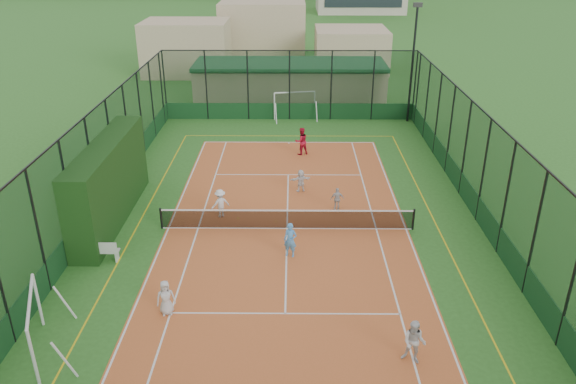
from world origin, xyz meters
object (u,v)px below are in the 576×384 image
Objects in this scene: floodlight_ne at (412,64)px; child_near_right at (414,342)px; white_bench at (98,250)px; coach at (301,141)px; child_far_left at (220,203)px; child_near_left at (166,298)px; child_far_back at (301,181)px; clubhouse at (290,82)px; futsal_goal_far at (295,106)px; child_near_mid at (290,240)px; child_far_right at (337,199)px; futsal_goal_near at (36,327)px.

floodlight_ne is 5.48× the size of child_near_right.
coach is (8.57, 12.54, 0.37)m from white_bench.
white_bench is at bearing 11.85° from child_far_left.
child_far_back is (4.91, 10.60, -0.07)m from child_near_left.
futsal_goal_far is at bearing -85.65° from clubhouse.
child_far_back is (0.52, 6.59, -0.15)m from child_near_mid.
child_far_right is 0.96× the size of child_far_back.
child_near_left is (-12.83, -23.01, -3.45)m from floodlight_ne.
clubhouse reaches higher than coach.
child_near_mid is 4.92m from child_far_left.
child_far_left is at bearing 22.49° from child_far_back.
futsal_goal_far reaches higher than child_near_right.
futsal_goal_near is (-0.09, -5.68, 0.53)m from white_bench.
child_far_left is (-3.20, -20.80, -0.86)m from clubhouse.
futsal_goal_far is at bearing 176.30° from floodlight_ne.
child_near_right is (3.70, -25.96, -0.23)m from futsal_goal_far.
white_bench is 5.70m from futsal_goal_near.
clubhouse reaches higher than white_bench.
child_far_back is at bearing 64.00° from coach.
futsal_goal_near reaches higher than child_near_left.
floodlight_ne is at bearing -163.61° from coach.
child_near_left is 8.64m from child_near_right.
coach reaches higher than white_bench.
clubhouse is at bearing -87.10° from child_far_right.
floodlight_ne is 2.60× the size of futsal_goal_near.
futsal_goal_far reaches higher than child_far_back.
child_near_left is at bearing -98.46° from clubhouse.
futsal_goal_far is 15.28m from child_far_right.
child_near_left is at bearing -123.66° from child_near_mid.
child_near_mid is (0.16, -24.40, -0.81)m from clubhouse.
futsal_goal_near is at bearing 40.84° from child_far_back.
child_near_right reaches higher than child_far_back.
floodlight_ne is 5.86× the size of child_far_left.
child_far_left is (-11.80, -15.40, -3.41)m from floodlight_ne.
futsal_goal_far is (8.26, 25.65, -0.03)m from futsal_goal_near.
child_near_left is 0.95× the size of child_far_left.
futsal_goal_far is 16.33m from child_far_left.
child_near_mid is at bearing 62.08° from coach.
futsal_goal_near is at bearing -104.49° from clubhouse.
white_bench is 1.30× the size of child_near_left.
futsal_goal_far is 2.66× the size of child_far_right.
child_far_back is at bearing 128.38° from child_near_right.
clubhouse reaches higher than child_far_left.
child_near_mid is at bearing -113.95° from floodlight_ne.
futsal_goal_far is 2.56× the size of child_far_back.
coach is (5.00, 16.11, 0.18)m from child_near_left.
floodlight_ne reaches higher than child_near_right.
futsal_goal_far is at bearing 103.29° from child_near_mid.
futsal_goal_far is (0.37, -4.87, -0.58)m from clubhouse.
child_near_left is 5.94m from child_near_mid.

